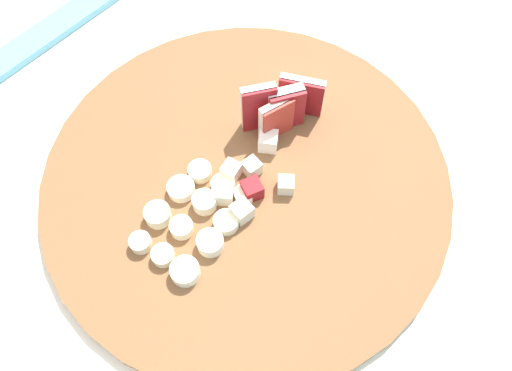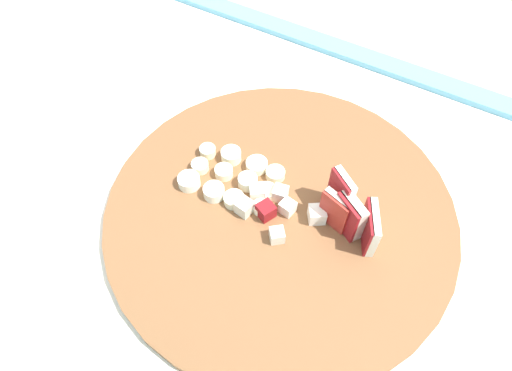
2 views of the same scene
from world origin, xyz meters
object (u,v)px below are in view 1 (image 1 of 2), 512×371
Objects in this scene: cutting_board at (249,183)px; banana_slice_rows at (192,219)px; apple_wedge_fan at (281,107)px; apple_dice_pile at (250,178)px.

banana_slice_rows reaches higher than cutting_board.
apple_wedge_fan is 0.78× the size of apple_dice_pile.
apple_dice_pile is (0.08, 0.03, -0.02)m from apple_wedge_fan.
apple_dice_pile reaches higher than banana_slice_rows.
banana_slice_rows is at bearing -7.34° from cutting_board.
cutting_board is at bearing 16.24° from apple_wedge_fan.
apple_wedge_fan is (-0.08, -0.02, 0.04)m from cutting_board.
apple_dice_pile is at bearing 64.11° from cutting_board.
banana_slice_rows is at bearing -10.55° from apple_dice_pile.
apple_dice_pile is (0.00, 0.00, 0.02)m from cutting_board.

